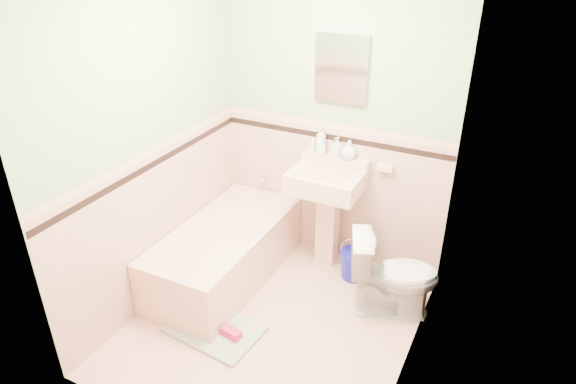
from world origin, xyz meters
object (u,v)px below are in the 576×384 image
at_px(toilet, 394,275).
at_px(sink, 325,220).
at_px(bathtub, 225,254).
at_px(soap_bottle_mid, 337,147).
at_px(soap_bottle_left, 321,140).
at_px(bucket, 354,265).
at_px(medicine_cabinet, 341,69).
at_px(soap_bottle_right, 349,150).
at_px(shoe, 231,333).

bearing_deg(toilet, sink, 43.67).
height_order(bathtub, soap_bottle_mid, soap_bottle_mid).
relative_size(sink, toilet, 1.35).
height_order(bathtub, soap_bottle_left, soap_bottle_left).
distance_m(toilet, bucket, 0.53).
bearing_deg(sink, soap_bottle_left, 127.06).
xyz_separation_m(medicine_cabinet, bucket, (0.30, -0.27, -1.57)).
bearing_deg(soap_bottle_mid, toilet, -36.23).
relative_size(soap_bottle_left, toilet, 0.35).
bearing_deg(soap_bottle_mid, sink, -93.31).
bearing_deg(soap_bottle_right, medicine_cabinet, 165.27).
bearing_deg(soap_bottle_left, shoe, -94.41).
bearing_deg(sink, soap_bottle_mid, 86.69).
xyz_separation_m(bathtub, medicine_cabinet, (0.68, 0.74, 1.47)).
bearing_deg(bucket, soap_bottle_left, 151.40).
bearing_deg(soap_bottle_left, bucket, -28.60).
relative_size(bathtub, soap_bottle_right, 9.42).
height_order(sink, soap_bottle_right, soap_bottle_right).
height_order(soap_bottle_mid, bucket, soap_bottle_mid).
bearing_deg(soap_bottle_left, sink, -52.94).
height_order(bucket, shoe, bucket).
distance_m(bathtub, soap_bottle_mid, 1.30).
relative_size(sink, shoe, 5.92).
bearing_deg(toilet, soap_bottle_right, 27.92).
distance_m(soap_bottle_left, shoe, 1.69).
bearing_deg(soap_bottle_right, soap_bottle_mid, 180.00).
relative_size(soap_bottle_right, bucket, 0.63).
height_order(toilet, shoe, toilet).
distance_m(medicine_cabinet, soap_bottle_left, 0.62).
height_order(medicine_cabinet, soap_bottle_mid, medicine_cabinet).
relative_size(toilet, shoe, 4.38).
height_order(medicine_cabinet, bucket, medicine_cabinet).
distance_m(sink, medicine_cabinet, 1.26).
bearing_deg(sink, bathtub, -142.07).
bearing_deg(soap_bottle_right, bucket, -51.81).
bearing_deg(sink, bucket, -10.99).
bearing_deg(soap_bottle_left, bathtub, -127.46).
xyz_separation_m(sink, soap_bottle_left, (-0.14, 0.18, 0.64)).
xyz_separation_m(sink, bucket, (0.30, -0.06, -0.33)).
xyz_separation_m(medicine_cabinet, soap_bottle_mid, (0.01, -0.03, -0.64)).
bearing_deg(medicine_cabinet, toilet, -37.40).
bearing_deg(bucket, bathtub, -154.35).
bearing_deg(sink, shoe, -101.68).
distance_m(soap_bottle_left, toilet, 1.24).
xyz_separation_m(sink, toilet, (0.70, -0.33, -0.12)).
height_order(medicine_cabinet, toilet, medicine_cabinet).
bearing_deg(toilet, bucket, 34.83).
distance_m(toilet, shoe, 1.29).
relative_size(bucket, shoe, 1.63).
bearing_deg(sink, medicine_cabinet, 90.00).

